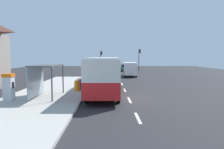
% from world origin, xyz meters
% --- Properties ---
extents(ground_plane, '(56.00, 92.00, 0.04)m').
position_xyz_m(ground_plane, '(0.00, 14.00, -0.02)').
color(ground_plane, '#262628').
extents(sidewalk_platform, '(6.20, 30.00, 0.18)m').
position_xyz_m(sidewalk_platform, '(-6.40, 2.00, 0.09)').
color(sidewalk_platform, '#ADAAA3').
rests_on(sidewalk_platform, ground).
extents(lane_stripe_seg_0, '(0.16, 2.20, 0.01)m').
position_xyz_m(lane_stripe_seg_0, '(0.25, -6.00, 0.01)').
color(lane_stripe_seg_0, silver).
rests_on(lane_stripe_seg_0, ground).
extents(lane_stripe_seg_1, '(0.16, 2.20, 0.01)m').
position_xyz_m(lane_stripe_seg_1, '(0.25, -1.00, 0.01)').
color(lane_stripe_seg_1, silver).
rests_on(lane_stripe_seg_1, ground).
extents(lane_stripe_seg_2, '(0.16, 2.20, 0.01)m').
position_xyz_m(lane_stripe_seg_2, '(0.25, 4.00, 0.01)').
color(lane_stripe_seg_2, silver).
rests_on(lane_stripe_seg_2, ground).
extents(lane_stripe_seg_3, '(0.16, 2.20, 0.01)m').
position_xyz_m(lane_stripe_seg_3, '(0.25, 9.00, 0.01)').
color(lane_stripe_seg_3, silver).
rests_on(lane_stripe_seg_3, ground).
extents(lane_stripe_seg_4, '(0.16, 2.20, 0.01)m').
position_xyz_m(lane_stripe_seg_4, '(0.25, 14.00, 0.01)').
color(lane_stripe_seg_4, silver).
rests_on(lane_stripe_seg_4, ground).
extents(lane_stripe_seg_5, '(0.16, 2.20, 0.01)m').
position_xyz_m(lane_stripe_seg_5, '(0.25, 19.00, 0.01)').
color(lane_stripe_seg_5, silver).
rests_on(lane_stripe_seg_5, ground).
extents(lane_stripe_seg_6, '(0.16, 2.20, 0.01)m').
position_xyz_m(lane_stripe_seg_6, '(0.25, 24.00, 0.01)').
color(lane_stripe_seg_6, silver).
rests_on(lane_stripe_seg_6, ground).
extents(lane_stripe_seg_7, '(0.16, 2.20, 0.01)m').
position_xyz_m(lane_stripe_seg_7, '(0.25, 29.00, 0.01)').
color(lane_stripe_seg_7, silver).
rests_on(lane_stripe_seg_7, ground).
extents(bus, '(2.73, 11.06, 3.21)m').
position_xyz_m(bus, '(-1.71, 1.74, 1.84)').
color(bus, red).
rests_on(bus, ground).
extents(white_van, '(2.25, 5.29, 2.30)m').
position_xyz_m(white_van, '(2.20, 19.48, 1.34)').
color(white_van, white).
rests_on(white_van, ground).
extents(sedan_near, '(1.88, 4.42, 1.52)m').
position_xyz_m(sedan_near, '(2.30, 33.03, 0.79)').
color(sedan_near, '#195933').
rests_on(sedan_near, ground).
extents(ticket_machine, '(0.66, 0.76, 1.94)m').
position_xyz_m(ticket_machine, '(-8.38, -2.06, 1.17)').
color(ticket_machine, silver).
rests_on(ticket_machine, sidewalk_platform).
extents(recycling_bin_orange, '(0.52, 0.52, 0.95)m').
position_xyz_m(recycling_bin_orange, '(-4.20, 2.42, 0.66)').
color(recycling_bin_orange, orange).
rests_on(recycling_bin_orange, sidewalk_platform).
extents(recycling_bin_blue, '(0.52, 0.52, 0.95)m').
position_xyz_m(recycling_bin_blue, '(-4.20, 3.12, 0.66)').
color(recycling_bin_blue, blue).
rests_on(recycling_bin_blue, sidewalk_platform).
extents(recycling_bin_yellow, '(0.52, 0.52, 0.95)m').
position_xyz_m(recycling_bin_yellow, '(-4.20, 3.82, 0.66)').
color(recycling_bin_yellow, yellow).
rests_on(recycling_bin_yellow, sidewalk_platform).
extents(recycling_bin_red, '(0.52, 0.52, 0.95)m').
position_xyz_m(recycling_bin_red, '(-4.20, 4.52, 0.66)').
color(recycling_bin_red, red).
rests_on(recycling_bin_red, sidewalk_platform).
extents(traffic_light_near_side, '(0.49, 0.28, 4.99)m').
position_xyz_m(traffic_light_near_side, '(5.50, 32.57, 3.32)').
color(traffic_light_near_side, '#2D2D2D').
rests_on(traffic_light_near_side, ground).
extents(traffic_light_far_side, '(0.49, 0.28, 4.54)m').
position_xyz_m(traffic_light_far_side, '(-3.09, 33.37, 3.04)').
color(traffic_light_far_side, '#2D2D2D').
rests_on(traffic_light_far_side, ground).
extents(bus_shelter, '(1.80, 4.00, 2.50)m').
position_xyz_m(bus_shelter, '(-6.41, -0.54, 2.10)').
color(bus_shelter, '#4C4C51').
rests_on(bus_shelter, sidewalk_platform).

